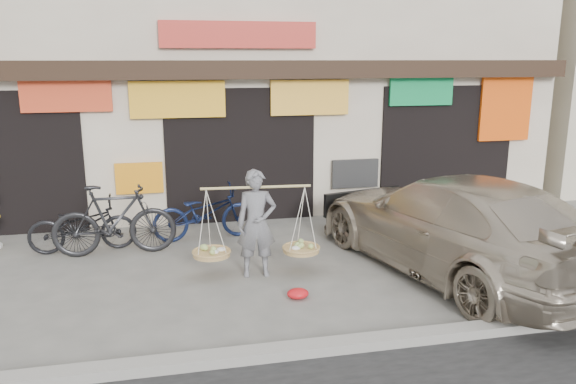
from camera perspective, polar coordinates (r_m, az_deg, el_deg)
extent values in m
plane|color=slate|center=(8.39, -1.42, -9.48)|extent=(70.00, 70.00, 0.00)
cube|color=gray|center=(6.60, 1.98, -15.62)|extent=(70.00, 0.25, 0.12)
cube|color=beige|center=(14.16, -6.63, 14.31)|extent=(14.00, 6.00, 7.00)
cube|color=black|center=(11.03, -4.87, 12.28)|extent=(14.00, 0.35, 0.35)
cube|color=black|center=(11.90, -27.01, 2.71)|extent=(3.00, 0.60, 2.70)
cube|color=black|center=(11.59, -4.97, 3.88)|extent=(3.00, 0.60, 2.70)
cube|color=black|center=(12.94, 15.26, 4.46)|extent=(3.00, 0.60, 2.70)
cube|color=#E14522|center=(11.17, -21.59, 9.10)|extent=(1.60, 0.08, 0.60)
cube|color=yellow|center=(11.04, -11.13, 9.22)|extent=(1.80, 0.08, 0.70)
cube|color=yellow|center=(11.39, 2.23, 9.58)|extent=(1.60, 0.08, 0.70)
cube|color=#0E8F49|center=(12.21, 13.38, 9.96)|extent=(1.40, 0.08, 0.60)
cube|color=#FA540C|center=(13.22, 21.21, 7.92)|extent=(1.20, 0.08, 1.40)
cube|color=orange|center=(11.25, -14.86, 1.37)|extent=(0.90, 0.08, 0.60)
cube|color=#292929|center=(11.90, 6.83, 1.88)|extent=(1.00, 0.08, 0.60)
cube|color=red|center=(11.11, -4.99, 15.64)|extent=(3.00, 0.08, 0.50)
imported|color=slate|center=(8.52, -3.22, -3.22)|extent=(0.63, 0.44, 1.65)
cylinder|color=tan|center=(8.37, -3.27, 0.48)|extent=(1.65, 0.17, 0.04)
cylinder|color=tan|center=(8.63, -7.77, -6.22)|extent=(0.56, 0.56, 0.07)
ellipsoid|color=#A5BF66|center=(8.61, -7.78, -5.84)|extent=(0.39, 0.39, 0.10)
cylinder|color=tan|center=(8.73, 1.34, -5.86)|extent=(0.56, 0.56, 0.07)
ellipsoid|color=#A5BF66|center=(8.71, 1.35, -5.48)|extent=(0.39, 0.39, 0.10)
imported|color=black|center=(10.29, -20.16, -3.18)|extent=(1.82, 0.74, 0.94)
imported|color=black|center=(9.89, -17.24, -2.74)|extent=(2.04, 0.58, 1.22)
imported|color=#0F193A|center=(10.41, -8.44, -2.10)|extent=(1.97, 0.85, 1.00)
imported|color=#AFA18D|center=(9.06, 16.43, -3.13)|extent=(3.35, 5.65, 1.54)
cube|color=black|center=(11.02, 7.60, -0.94)|extent=(1.67, 0.50, 0.45)
cube|color=silver|center=(11.10, 7.39, -1.37)|extent=(0.44, 0.13, 0.12)
ellipsoid|color=red|center=(7.95, 1.01, -10.27)|extent=(0.31, 0.25, 0.14)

